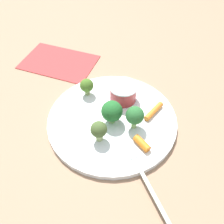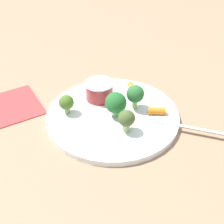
{
  "view_description": "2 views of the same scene",
  "coord_description": "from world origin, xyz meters",
  "px_view_note": "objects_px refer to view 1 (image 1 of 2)",
  "views": [
    {
      "loc": [
        -0.23,
        0.24,
        0.41
      ],
      "look_at": [
        0.0,
        -0.0,
        0.03
      ],
      "focal_mm": 39.79,
      "sensor_mm": 36.0,
      "label": 1
    },
    {
      "loc": [
        0.06,
        0.49,
        0.39
      ],
      "look_at": [
        0.0,
        0.0,
        0.02
      ],
      "focal_mm": 49.02,
      "sensor_mm": 36.0,
      "label": 2
    }
  ],
  "objects_px": {
    "napkin": "(59,62)",
    "carrot_stick_1": "(154,111)",
    "broccoli_floret_2": "(99,130)",
    "broccoli_floret_3": "(87,86)",
    "fork": "(146,181)",
    "broccoli_floret_1": "(135,116)",
    "carrot_stick_0": "(142,143)",
    "plate": "(112,120)",
    "sauce_cup": "(123,93)",
    "broccoli_floret_0": "(112,111)"
  },
  "relations": [
    {
      "from": "broccoli_floret_2",
      "to": "broccoli_floret_3",
      "type": "height_order",
      "value": "broccoli_floret_2"
    },
    {
      "from": "broccoli_floret_1",
      "to": "napkin",
      "type": "distance_m",
      "value": 0.3
    },
    {
      "from": "plate",
      "to": "fork",
      "type": "bearing_deg",
      "value": 156.25
    },
    {
      "from": "carrot_stick_0",
      "to": "sauce_cup",
      "type": "bearing_deg",
      "value": -31.73
    },
    {
      "from": "plate",
      "to": "carrot_stick_1",
      "type": "relative_size",
      "value": 4.77
    },
    {
      "from": "broccoli_floret_1",
      "to": "carrot_stick_1",
      "type": "height_order",
      "value": "broccoli_floret_1"
    },
    {
      "from": "plate",
      "to": "napkin",
      "type": "height_order",
      "value": "plate"
    },
    {
      "from": "broccoli_floret_2",
      "to": "carrot_stick_0",
      "type": "xyz_separation_m",
      "value": [
        -0.07,
        -0.05,
        -0.02
      ]
    },
    {
      "from": "carrot_stick_0",
      "to": "fork",
      "type": "distance_m",
      "value": 0.07
    },
    {
      "from": "broccoli_floret_0",
      "to": "carrot_stick_0",
      "type": "bearing_deg",
      "value": 177.2
    },
    {
      "from": "napkin",
      "to": "carrot_stick_1",
      "type": "bearing_deg",
      "value": -175.71
    },
    {
      "from": "napkin",
      "to": "carrot_stick_0",
      "type": "bearing_deg",
      "value": 169.92
    },
    {
      "from": "carrot_stick_0",
      "to": "fork",
      "type": "bearing_deg",
      "value": 135.96
    },
    {
      "from": "fork",
      "to": "sauce_cup",
      "type": "bearing_deg",
      "value": -36.21
    },
    {
      "from": "sauce_cup",
      "to": "carrot_stick_1",
      "type": "distance_m",
      "value": 0.08
    },
    {
      "from": "broccoli_floret_0",
      "to": "broccoli_floret_2",
      "type": "relative_size",
      "value": 1.13
    },
    {
      "from": "broccoli_floret_2",
      "to": "carrot_stick_0",
      "type": "height_order",
      "value": "broccoli_floret_2"
    },
    {
      "from": "broccoli_floret_3",
      "to": "broccoli_floret_2",
      "type": "bearing_deg",
      "value": 148.11
    },
    {
      "from": "sauce_cup",
      "to": "napkin",
      "type": "bearing_deg",
      "value": 2.19
    },
    {
      "from": "napkin",
      "to": "sauce_cup",
      "type": "bearing_deg",
      "value": -177.81
    },
    {
      "from": "sauce_cup",
      "to": "napkin",
      "type": "relative_size",
      "value": 0.32
    },
    {
      "from": "broccoli_floret_0",
      "to": "broccoli_floret_1",
      "type": "distance_m",
      "value": 0.05
    },
    {
      "from": "broccoli_floret_1",
      "to": "broccoli_floret_2",
      "type": "height_order",
      "value": "broccoli_floret_1"
    },
    {
      "from": "sauce_cup",
      "to": "fork",
      "type": "bearing_deg",
      "value": 143.79
    },
    {
      "from": "broccoli_floret_3",
      "to": "carrot_stick_0",
      "type": "distance_m",
      "value": 0.18
    },
    {
      "from": "broccoli_floret_1",
      "to": "carrot_stick_0",
      "type": "relative_size",
      "value": 1.49
    },
    {
      "from": "broccoli_floret_3",
      "to": "fork",
      "type": "xyz_separation_m",
      "value": [
        -0.23,
        0.08,
        -0.02
      ]
    },
    {
      "from": "broccoli_floret_3",
      "to": "napkin",
      "type": "height_order",
      "value": "broccoli_floret_3"
    },
    {
      "from": "fork",
      "to": "napkin",
      "type": "xyz_separation_m",
      "value": [
        0.39,
        -0.11,
        -0.01
      ]
    },
    {
      "from": "plate",
      "to": "napkin",
      "type": "relative_size",
      "value": 1.42
    },
    {
      "from": "sauce_cup",
      "to": "broccoli_floret_2",
      "type": "distance_m",
      "value": 0.12
    },
    {
      "from": "napkin",
      "to": "fork",
      "type": "bearing_deg",
      "value": 164.02
    },
    {
      "from": "sauce_cup",
      "to": "broccoli_floret_1",
      "type": "relative_size",
      "value": 1.15
    },
    {
      "from": "broccoli_floret_0",
      "to": "broccoli_floret_1",
      "type": "bearing_deg",
      "value": -154.12
    },
    {
      "from": "carrot_stick_1",
      "to": "fork",
      "type": "bearing_deg",
      "value": 123.43
    },
    {
      "from": "sauce_cup",
      "to": "broccoli_floret_2",
      "type": "height_order",
      "value": "broccoli_floret_2"
    },
    {
      "from": "plate",
      "to": "broccoli_floret_3",
      "type": "distance_m",
      "value": 0.1
    },
    {
      "from": "sauce_cup",
      "to": "broccoli_floret_0",
      "type": "height_order",
      "value": "broccoli_floret_0"
    },
    {
      "from": "plate",
      "to": "fork",
      "type": "distance_m",
      "value": 0.15
    },
    {
      "from": "broccoli_floret_0",
      "to": "broccoli_floret_1",
      "type": "height_order",
      "value": "same"
    },
    {
      "from": "napkin",
      "to": "broccoli_floret_1",
      "type": "bearing_deg",
      "value": 173.2
    },
    {
      "from": "sauce_cup",
      "to": "fork",
      "type": "height_order",
      "value": "sauce_cup"
    },
    {
      "from": "broccoli_floret_0",
      "to": "carrot_stick_1",
      "type": "bearing_deg",
      "value": -121.51
    },
    {
      "from": "broccoli_floret_0",
      "to": "broccoli_floret_3",
      "type": "height_order",
      "value": "broccoli_floret_0"
    },
    {
      "from": "broccoli_floret_3",
      "to": "carrot_stick_0",
      "type": "xyz_separation_m",
      "value": [
        -0.18,
        0.02,
        -0.02
      ]
    },
    {
      "from": "broccoli_floret_1",
      "to": "carrot_stick_1",
      "type": "xyz_separation_m",
      "value": [
        -0.01,
        -0.06,
        -0.03
      ]
    },
    {
      "from": "broccoli_floret_0",
      "to": "broccoli_floret_3",
      "type": "xyz_separation_m",
      "value": [
        0.1,
        -0.02,
        -0.01
      ]
    },
    {
      "from": "plate",
      "to": "carrot_stick_0",
      "type": "relative_size",
      "value": 7.5
    },
    {
      "from": "broccoli_floret_3",
      "to": "fork",
      "type": "distance_m",
      "value": 0.25
    },
    {
      "from": "sauce_cup",
      "to": "broccoli_floret_1",
      "type": "distance_m",
      "value": 0.08
    }
  ]
}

